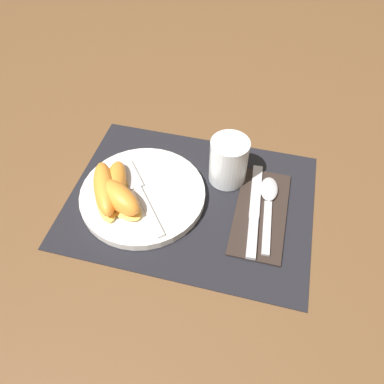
{
  "coord_description": "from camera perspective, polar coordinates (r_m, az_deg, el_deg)",
  "views": [
    {
      "loc": [
        0.11,
        -0.43,
        0.57
      ],
      "look_at": [
        0.0,
        0.0,
        0.02
      ],
      "focal_mm": 35.0,
      "sensor_mm": 36.0,
      "label": 1
    }
  ],
  "objects": [
    {
      "name": "knife",
      "position": [
        0.7,
        9.49,
        -2.82
      ],
      "size": [
        0.03,
        0.22,
        0.01
      ],
      "color": "#BCBCC1",
      "rests_on": "napkin"
    },
    {
      "name": "citrus_wedge_0",
      "position": [
        0.71,
        -11.62,
        1.2
      ],
      "size": [
        0.07,
        0.12,
        0.03
      ],
      "color": "#F7C656",
      "rests_on": "plate"
    },
    {
      "name": "ground_plane",
      "position": [
        0.72,
        -0.21,
        -1.27
      ],
      "size": [
        3.0,
        3.0,
        0.0
      ],
      "primitive_type": "plane",
      "color": "brown"
    },
    {
      "name": "citrus_wedge_2",
      "position": [
        0.68,
        -11.12,
        -0.91
      ],
      "size": [
        0.12,
        0.09,
        0.05
      ],
      "color": "#F7C656",
      "rests_on": "plate"
    },
    {
      "name": "juice_glass",
      "position": [
        0.72,
        5.55,
        4.45
      ],
      "size": [
        0.07,
        0.07,
        0.09
      ],
      "color": "silver",
      "rests_on": "placemat"
    },
    {
      "name": "spoon",
      "position": [
        0.72,
        11.58,
        -0.99
      ],
      "size": [
        0.04,
        0.18,
        0.01
      ],
      "color": "#BCBCC1",
      "rests_on": "napkin"
    },
    {
      "name": "plate",
      "position": [
        0.72,
        -7.49,
        -0.39
      ],
      "size": [
        0.24,
        0.24,
        0.02
      ],
      "color": "white",
      "rests_on": "placemat"
    },
    {
      "name": "citrus_wedge_1",
      "position": [
        0.7,
        -13.12,
        0.39
      ],
      "size": [
        0.1,
        0.14,
        0.05
      ],
      "color": "#F7C656",
      "rests_on": "plate"
    },
    {
      "name": "placemat",
      "position": [
        0.72,
        -0.21,
        -1.17
      ],
      "size": [
        0.46,
        0.34,
        0.0
      ],
      "color": "black",
      "rests_on": "ground_plane"
    },
    {
      "name": "fork",
      "position": [
        0.71,
        -8.09,
        0.17
      ],
      "size": [
        0.14,
        0.16,
        0.0
      ],
      "color": "#BCBCC1",
      "rests_on": "plate"
    },
    {
      "name": "napkin",
      "position": [
        0.71,
        10.43,
        -3.06
      ],
      "size": [
        0.09,
        0.21,
        0.0
      ],
      "color": "#2D231E",
      "rests_on": "placemat"
    }
  ]
}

